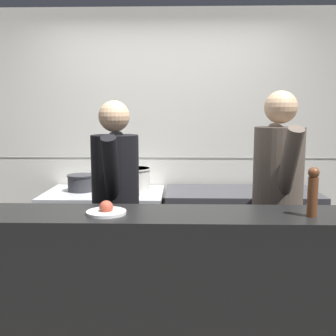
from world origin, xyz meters
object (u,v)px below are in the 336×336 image
(stock_pot, at_px, (81,182))
(chef_sous, at_px, (277,199))
(chef_head_cook, at_px, (116,204))
(oven_range, at_px, (105,237))
(pepper_mill, at_px, (313,191))
(sauce_pot, at_px, (134,180))
(plated_dish_main, at_px, (106,211))

(stock_pot, height_order, chef_sous, chef_sous)
(chef_sous, bearing_deg, chef_head_cook, 177.54)
(oven_range, bearing_deg, stock_pot, 170.89)
(oven_range, xyz_separation_m, stock_pot, (-0.22, 0.03, 0.52))
(pepper_mill, bearing_deg, oven_range, 135.81)
(oven_range, relative_size, stock_pot, 4.14)
(sauce_pot, xyz_separation_m, chef_head_cook, (-0.06, -0.68, -0.06))
(oven_range, xyz_separation_m, sauce_pot, (0.29, -0.05, 0.56))
(sauce_pot, height_order, pepper_mill, pepper_mill)
(plated_dish_main, xyz_separation_m, pepper_mill, (1.15, -0.03, 0.13))
(pepper_mill, bearing_deg, chef_sous, 92.02)
(pepper_mill, height_order, chef_head_cook, chef_head_cook)
(plated_dish_main, bearing_deg, oven_range, 101.37)
(oven_range, relative_size, pepper_mill, 3.87)
(pepper_mill, relative_size, chef_sous, 0.16)
(stock_pot, distance_m, sauce_pot, 0.52)
(chef_head_cook, bearing_deg, stock_pot, 117.91)
(plated_dish_main, relative_size, chef_sous, 0.13)
(sauce_pot, distance_m, pepper_mill, 1.76)
(sauce_pot, xyz_separation_m, pepper_mill, (1.14, -1.34, 0.17))
(chef_head_cook, bearing_deg, oven_range, 105.02)
(oven_range, bearing_deg, chef_sous, -27.23)
(oven_range, xyz_separation_m, chef_sous, (1.40, -0.72, 0.54))
(plated_dish_main, relative_size, chef_head_cook, 0.14)
(plated_dish_main, distance_m, chef_sous, 1.30)
(stock_pot, bearing_deg, sauce_pot, -9.64)
(sauce_pot, height_order, plated_dish_main, sauce_pot)
(oven_range, height_order, stock_pot, stock_pot)
(stock_pot, relative_size, sauce_pot, 0.87)
(sauce_pot, relative_size, pepper_mill, 1.07)
(chef_head_cook, bearing_deg, sauce_pot, 82.71)
(plated_dish_main, bearing_deg, sauce_pot, 89.36)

